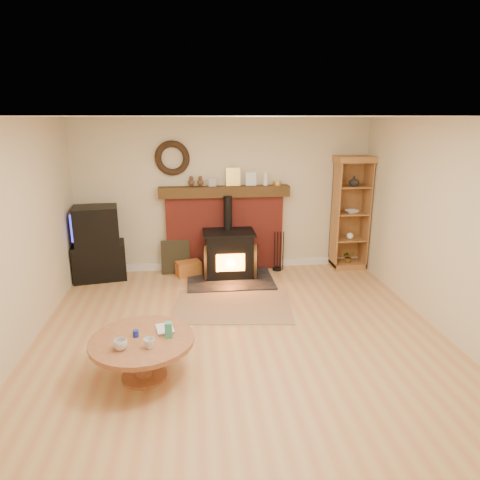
{
  "coord_description": "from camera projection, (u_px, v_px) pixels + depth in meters",
  "views": [
    {
      "loc": [
        -0.54,
        -4.48,
        2.59
      ],
      "look_at": [
        0.08,
        1.0,
        1.01
      ],
      "focal_mm": 32.0,
      "sensor_mm": 36.0,
      "label": 1
    }
  ],
  "objects": [
    {
      "name": "ground",
      "position": [
        243.0,
        345.0,
        5.05
      ],
      "size": [
        5.5,
        5.5,
        0.0
      ],
      "primitive_type": "plane",
      "color": "tan",
      "rests_on": "ground"
    },
    {
      "name": "room_shell",
      "position": [
        241.0,
        201.0,
        4.67
      ],
      "size": [
        5.02,
        5.52,
        2.61
      ],
      "color": "beige",
      "rests_on": "ground"
    },
    {
      "name": "chimney_breast",
      "position": [
        225.0,
        225.0,
        7.38
      ],
      "size": [
        2.2,
        0.22,
        1.78
      ],
      "color": "maroon",
      "rests_on": "ground"
    },
    {
      "name": "wood_stove",
      "position": [
        229.0,
        255.0,
        7.12
      ],
      "size": [
        1.4,
        1.0,
        1.34
      ],
      "color": "black",
      "rests_on": "ground"
    },
    {
      "name": "area_rug",
      "position": [
        233.0,
        306.0,
        6.08
      ],
      "size": [
        1.77,
        1.32,
        0.01
      ],
      "primitive_type": "cube",
      "rotation": [
        0.0,
        0.0,
        -0.12
      ],
      "color": "brown",
      "rests_on": "ground"
    },
    {
      "name": "tv_unit",
      "position": [
        98.0,
        244.0,
        7.02
      ],
      "size": [
        0.91,
        0.71,
        1.22
      ],
      "color": "black",
      "rests_on": "ground"
    },
    {
      "name": "curio_cabinet",
      "position": [
        350.0,
        213.0,
        7.45
      ],
      "size": [
        0.63,
        0.46,
        1.97
      ],
      "color": "brown",
      "rests_on": "ground"
    },
    {
      "name": "firelog_box",
      "position": [
        189.0,
        269.0,
        7.24
      ],
      "size": [
        0.46,
        0.36,
        0.25
      ],
      "primitive_type": "cube",
      "rotation": [
        0.0,
        0.0,
        0.33
      ],
      "color": "gold",
      "rests_on": "ground"
    },
    {
      "name": "leaning_painting",
      "position": [
        176.0,
        257.0,
        7.31
      ],
      "size": [
        0.48,
        0.13,
        0.58
      ],
      "primitive_type": "cube",
      "rotation": [
        -0.17,
        0.0,
        0.0
      ],
      "color": "black",
      "rests_on": "ground"
    },
    {
      "name": "fire_tools",
      "position": [
        278.0,
        262.0,
        7.49
      ],
      "size": [
        0.19,
        0.16,
        0.7
      ],
      "color": "black",
      "rests_on": "ground"
    },
    {
      "name": "coffee_table",
      "position": [
        142.0,
        346.0,
        4.33
      ],
      "size": [
        1.06,
        1.06,
        0.61
      ],
      "color": "brown",
      "rests_on": "ground"
    }
  ]
}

